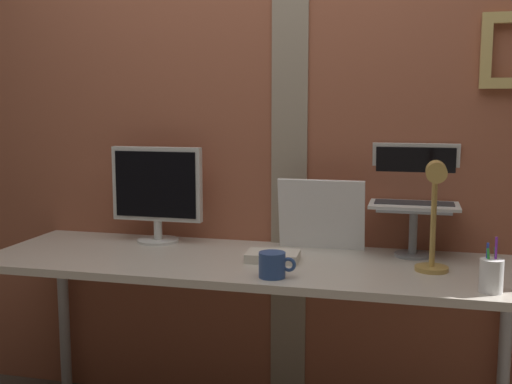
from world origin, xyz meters
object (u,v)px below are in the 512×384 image
Objects in this scene: whiteboard_panel at (321,215)px; laptop at (415,187)px; coffee_mug at (273,265)px; monitor at (157,189)px; pen_cup at (491,275)px; desk_lamp at (435,204)px.

laptop is at bearing 6.01° from whiteboard_panel.
laptop is 2.64× the size of coffee_mug.
laptop is 0.72m from coffee_mug.
whiteboard_panel is 2.71× the size of coffee_mug.
monitor is at bearing -177.56° from whiteboard_panel.
monitor is 1.40m from pen_cup.
coffee_mug is at bearing -35.20° from monitor.
desk_lamp is 0.60m from coffee_mug.
desk_lamp is (0.07, -0.33, -0.02)m from laptop.
desk_lamp reaches higher than coffee_mug.
coffee_mug is (-0.71, -0.00, -0.01)m from pen_cup.
whiteboard_panel is (-0.37, -0.04, -0.12)m from laptop.
laptop is 0.85× the size of desk_lamp.
pen_cup is at bearing -44.21° from desk_lamp.
monitor is at bearing -176.34° from laptop.
laptop reaches higher than desk_lamp.
laptop is 0.59m from pen_cup.
monitor is at bearing 167.37° from desk_lamp.
laptop reaches higher than monitor.
monitor is 2.30× the size of pen_cup.
whiteboard_panel is at bearing -173.99° from laptop.
pen_cup is 0.71m from coffee_mug.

